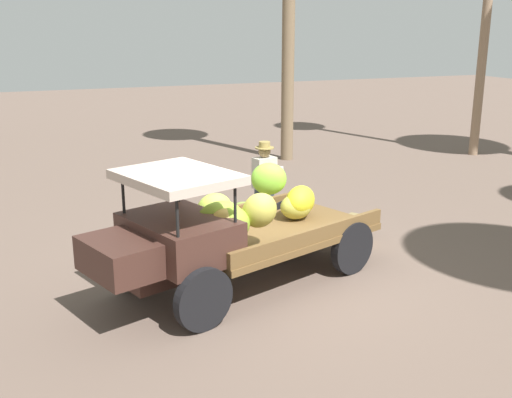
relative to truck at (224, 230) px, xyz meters
The scene contains 5 objects.
ground_plane 1.20m from the truck, 164.08° to the right, with size 60.00×60.00×0.00m, color brown.
truck is the anchor object (origin of this frame).
farmer 2.58m from the truck, 125.66° to the right, with size 0.53×0.49×1.69m.
wooden_crate 3.04m from the truck, 159.67° to the right, with size 0.50×0.41×0.45m, color olive.
loose_banana_bunch 3.46m from the truck, 115.57° to the right, with size 0.49×0.42×0.33m, color #8EAC42.
Camera 1 is at (3.42, 8.01, 3.68)m, focal length 43.13 mm.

